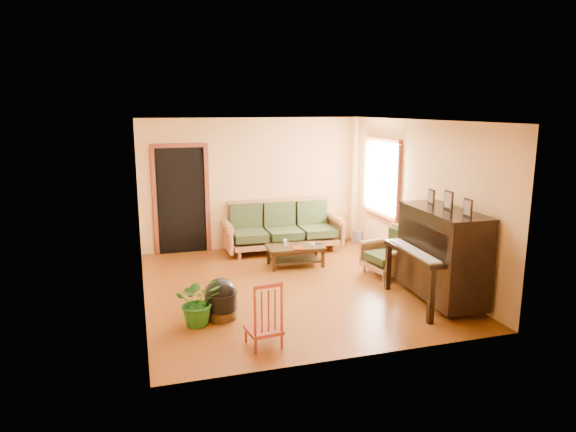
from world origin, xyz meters
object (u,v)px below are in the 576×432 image
object	(u,v)px
ceramic_crock	(357,236)
sofa	(283,227)
coffee_table	(295,256)
footstool	(221,303)
potted_plant	(198,301)
armchair	(388,252)
piano	(442,256)
red_chair	(263,313)

from	to	relation	value
ceramic_crock	sofa	bearing A→B (deg)	-173.65
coffee_table	footstool	xyz separation A→B (m)	(-1.67, -1.96, 0.03)
sofa	ceramic_crock	distance (m)	1.73
coffee_table	ceramic_crock	xyz separation A→B (m)	(1.74, 1.19, -0.05)
coffee_table	ceramic_crock	size ratio (longest dim) A/B	3.93
sofa	footstool	size ratio (longest dim) A/B	5.24
coffee_table	potted_plant	distance (m)	2.88
armchair	piano	distance (m)	1.38
red_chair	potted_plant	bearing A→B (deg)	121.34
sofa	red_chair	size ratio (longest dim) A/B	2.80
footstool	piano	bearing A→B (deg)	-5.80
sofa	coffee_table	xyz separation A→B (m)	(-0.07, -1.01, -0.31)
sofa	footstool	xyz separation A→B (m)	(-1.73, -2.96, -0.28)
coffee_table	footstool	bearing A→B (deg)	-130.36
red_chair	ceramic_crock	bearing A→B (deg)	46.01
red_chair	footstool	bearing A→B (deg)	102.74
coffee_table	potted_plant	world-z (taller)	potted_plant
coffee_table	ceramic_crock	world-z (taller)	coffee_table
sofa	armchair	xyz separation A→B (m)	(1.28, -1.94, -0.09)
ceramic_crock	footstool	bearing A→B (deg)	-137.25
sofa	red_chair	world-z (taller)	sofa
footstool	ceramic_crock	xyz separation A→B (m)	(3.41, 3.15, -0.08)
coffee_table	piano	xyz separation A→B (m)	(1.49, -2.28, 0.51)
coffee_table	potted_plant	size ratio (longest dim) A/B	1.52
sofa	footstool	bearing A→B (deg)	-119.78
sofa	potted_plant	distance (m)	3.71
piano	ceramic_crock	bearing A→B (deg)	88.86
piano	ceramic_crock	size ratio (longest dim) A/B	6.10
coffee_table	ceramic_crock	distance (m)	2.11
piano	potted_plant	distance (m)	3.49
sofa	red_chair	distance (m)	4.16
piano	potted_plant	size ratio (longest dim) A/B	2.35
sofa	piano	xyz separation A→B (m)	(1.42, -3.28, 0.20)
potted_plant	ceramic_crock	bearing A→B (deg)	41.38
red_chair	armchair	bearing A→B (deg)	29.36
coffee_table	piano	bearing A→B (deg)	-56.81
coffee_table	armchair	size ratio (longest dim) A/B	1.24
armchair	coffee_table	bearing A→B (deg)	135.83
piano	potted_plant	xyz separation A→B (m)	(-3.47, 0.19, -0.36)
sofa	armchair	world-z (taller)	sofa
sofa	ceramic_crock	xyz separation A→B (m)	(1.68, 0.19, -0.37)
coffee_table	red_chair	bearing A→B (deg)	-114.25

